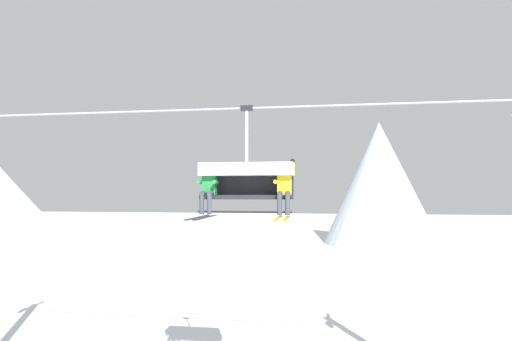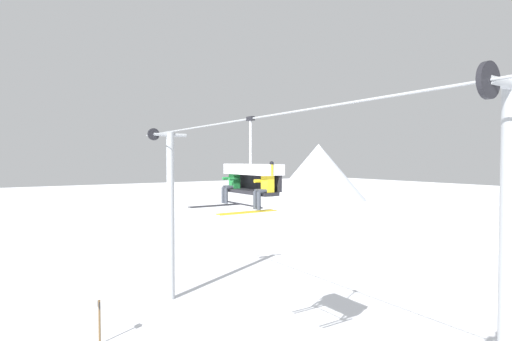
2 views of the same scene
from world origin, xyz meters
name	(u,v)px [view 1 (image 1 of 2)]	position (x,y,z in m)	size (l,w,h in m)	color
mountain_peak_central	(380,182)	(10.74, 37.22, 6.97)	(12.84, 12.84, 13.94)	silver
lift_cable	(209,109)	(0.79, -0.80, 7.84)	(16.99, 0.05, 0.05)	#9EA3A8
chairlift_chair	(247,175)	(1.70, -0.73, 6.25)	(2.20, 0.74, 2.51)	#232328
skier_green	(208,188)	(0.82, -0.95, 5.96)	(0.46, 1.70, 1.23)	#23843D
skier_yellow	(284,187)	(2.60, -0.94, 5.98)	(0.48, 1.70, 1.34)	yellow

